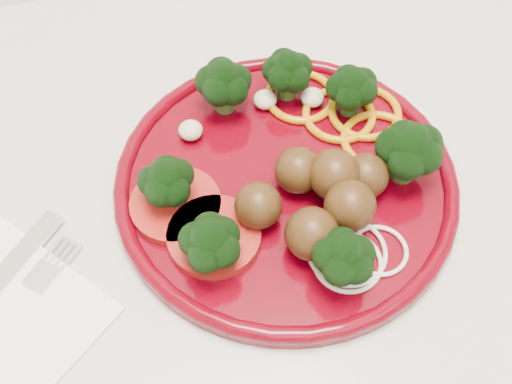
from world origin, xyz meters
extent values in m
cube|color=beige|center=(0.00, 1.70, 0.43)|extent=(2.40, 0.60, 0.87)
cube|color=beige|center=(0.00, 1.70, 0.89)|extent=(2.40, 0.60, 0.03)
cylinder|color=#4D000A|center=(-0.14, 1.68, 0.91)|extent=(0.30, 0.30, 0.01)
torus|color=#4D000A|center=(-0.14, 1.68, 0.91)|extent=(0.30, 0.30, 0.01)
sphere|color=#482E12|center=(-0.13, 1.67, 0.93)|extent=(0.04, 0.04, 0.04)
sphere|color=#482E12|center=(-0.08, 1.65, 0.93)|extent=(0.04, 0.04, 0.04)
sphere|color=#482E12|center=(-0.18, 1.65, 0.93)|extent=(0.04, 0.04, 0.04)
sphere|color=#482E12|center=(-0.11, 1.62, 0.93)|extent=(0.04, 0.04, 0.04)
sphere|color=#482E12|center=(-0.11, 1.66, 0.93)|extent=(0.04, 0.04, 0.04)
sphere|color=#482E12|center=(-0.14, 1.61, 0.93)|extent=(0.04, 0.04, 0.04)
torus|color=#B97206|center=(-0.07, 1.74, 0.92)|extent=(0.07, 0.07, 0.01)
torus|color=#B97206|center=(-0.05, 1.70, 0.92)|extent=(0.07, 0.07, 0.01)
torus|color=#B97206|center=(-0.10, 1.77, 0.92)|extent=(0.07, 0.07, 0.01)
torus|color=#B97206|center=(-0.05, 1.73, 0.92)|extent=(0.07, 0.07, 0.01)
cylinder|color=#720A07|center=(-0.24, 1.68, 0.92)|extent=(0.08, 0.08, 0.01)
cylinder|color=#720A07|center=(-0.22, 1.64, 0.92)|extent=(0.08, 0.08, 0.01)
torus|color=beige|center=(-0.12, 1.59, 0.91)|extent=(0.06, 0.06, 0.00)
torus|color=beige|center=(-0.09, 1.59, 0.91)|extent=(0.05, 0.05, 0.00)
torus|color=beige|center=(-0.12, 1.60, 0.91)|extent=(0.07, 0.07, 0.00)
ellipsoid|color=#C6B793|center=(-0.13, 1.77, 0.92)|extent=(0.02, 0.02, 0.02)
ellipsoid|color=#C6B793|center=(-0.21, 1.75, 0.92)|extent=(0.02, 0.02, 0.02)
ellipsoid|color=#C6B793|center=(-0.09, 1.76, 0.92)|extent=(0.02, 0.02, 0.02)
cube|color=silver|center=(-0.38, 1.67, 0.91)|extent=(0.09, 0.09, 0.00)
cube|color=silver|center=(-0.36, 1.65, 0.91)|extent=(0.03, 0.03, 0.00)
cube|color=silver|center=(-0.33, 1.66, 0.91)|extent=(0.02, 0.02, 0.00)
cube|color=silver|center=(-0.34, 1.67, 0.91)|extent=(0.02, 0.02, 0.00)
cube|color=silver|center=(-0.34, 1.67, 0.91)|extent=(0.02, 0.02, 0.00)
cube|color=silver|center=(-0.34, 1.67, 0.91)|extent=(0.02, 0.02, 0.00)
camera|label=1|loc=(-0.26, 1.38, 1.36)|focal=45.00mm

